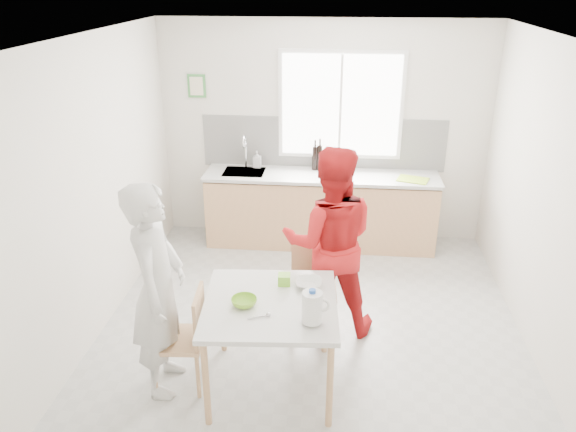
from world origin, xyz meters
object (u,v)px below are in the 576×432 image
(person_white, at_px, (158,290))
(person_red, at_px, (330,242))
(chair_left, at_px, (186,335))
(bowl_green, at_px, (244,302))
(wine_bottle_b, at_px, (315,158))
(dining_table, at_px, (270,311))
(chair_far, at_px, (313,282))
(wine_bottle_a, at_px, (320,157))
(bowl_white, at_px, (308,283))
(milk_jug, at_px, (313,307))

(person_white, relative_size, person_red, 0.99)
(chair_left, height_order, bowl_green, chair_left)
(chair_left, height_order, wine_bottle_b, wine_bottle_b)
(dining_table, xyz_separation_m, chair_far, (0.29, 0.84, -0.21))
(wine_bottle_b, bearing_deg, wine_bottle_a, -2.60)
(bowl_green, distance_m, bowl_white, 0.58)
(chair_far, xyz_separation_m, wine_bottle_a, (-0.04, 2.05, 0.57))
(person_white, bearing_deg, chair_left, -90.00)
(person_red, xyz_separation_m, wine_bottle_a, (-0.19, 2.00, 0.17))
(dining_table, bearing_deg, person_red, 63.93)
(person_white, distance_m, person_red, 1.62)
(person_red, bearing_deg, wine_bottle_a, -88.80)
(dining_table, distance_m, person_white, 0.89)
(person_red, relative_size, wine_bottle_b, 6.05)
(chair_left, distance_m, wine_bottle_b, 3.12)
(wine_bottle_b, bearing_deg, bowl_green, -97.38)
(dining_table, height_order, person_red, person_red)
(dining_table, bearing_deg, bowl_green, -161.78)
(wine_bottle_a, bearing_deg, milk_jug, -88.23)
(bowl_green, xyz_separation_m, milk_jug, (0.54, -0.19, 0.11))
(bowl_green, relative_size, bowl_white, 0.91)
(chair_far, relative_size, milk_jug, 3.48)
(person_white, relative_size, milk_jug, 6.72)
(wine_bottle_b, bearing_deg, person_white, -109.72)
(dining_table, xyz_separation_m, bowl_white, (0.28, 0.27, 0.11))
(wine_bottle_a, bearing_deg, person_red, -84.62)
(bowl_white, bearing_deg, chair_left, -161.56)
(person_white, bearing_deg, wine_bottle_b, -23.90)
(chair_left, distance_m, wine_bottle_a, 3.14)
(chair_left, height_order, bowl_white, chair_left)
(dining_table, distance_m, wine_bottle_b, 2.92)
(dining_table, height_order, person_white, person_white)
(dining_table, bearing_deg, chair_left, -175.82)
(chair_left, distance_m, milk_jug, 1.14)
(bowl_white, relative_size, wine_bottle_b, 0.74)
(person_white, relative_size, bowl_white, 8.09)
(bowl_green, bearing_deg, wine_bottle_b, 82.62)
(dining_table, relative_size, person_red, 0.61)
(milk_jug, bearing_deg, bowl_white, 92.60)
(milk_jug, relative_size, wine_bottle_b, 0.89)
(bowl_green, relative_size, wine_bottle_b, 0.67)
(bowl_white, bearing_deg, bowl_green, -144.85)
(person_white, height_order, wine_bottle_a, person_white)
(person_white, height_order, milk_jug, person_white)
(chair_far, xyz_separation_m, bowl_green, (-0.49, -0.91, 0.32))
(wine_bottle_a, bearing_deg, bowl_green, -98.52)
(bowl_green, xyz_separation_m, wine_bottle_b, (0.38, 2.96, 0.24))
(chair_left, relative_size, wine_bottle_b, 2.91)
(chair_left, xyz_separation_m, bowl_white, (0.96, 0.32, 0.35))
(bowl_green, distance_m, wine_bottle_b, 2.99)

